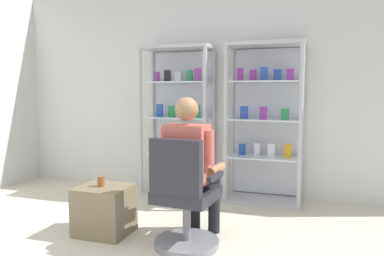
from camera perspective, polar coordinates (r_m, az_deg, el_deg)
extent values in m
cube|color=silver|center=(4.89, 5.05, 5.79)|extent=(6.00, 0.10, 2.70)
cylinder|color=#B7B7BC|center=(4.77, -7.89, 0.95)|extent=(0.05, 0.05, 1.90)
cylinder|color=#B7B7BC|center=(4.46, 1.97, 0.67)|extent=(0.05, 0.05, 1.90)
cylinder|color=#B7B7BC|center=(5.13, -5.92, 1.30)|extent=(0.05, 0.05, 1.90)
cylinder|color=#B7B7BC|center=(4.84, 3.30, 1.07)|extent=(0.05, 0.05, 1.90)
cube|color=#B7B7BC|center=(4.79, -2.30, 12.16)|extent=(0.90, 0.45, 0.04)
cube|color=#B7B7BC|center=(4.94, -2.21, -9.79)|extent=(0.90, 0.45, 0.04)
cube|color=silver|center=(4.98, -1.38, 1.20)|extent=(0.84, 0.02, 1.80)
cube|color=silver|center=(4.83, -2.23, -3.72)|extent=(0.82, 0.39, 0.02)
cube|color=gold|center=(4.94, -4.67, -2.71)|extent=(0.08, 0.03, 0.12)
cube|color=red|center=(4.82, -2.32, -2.92)|extent=(0.08, 0.04, 0.12)
cube|color=#999919|center=(4.78, 0.69, -2.79)|extent=(0.08, 0.04, 0.15)
cube|color=silver|center=(4.78, -2.25, 1.61)|extent=(0.82, 0.39, 0.02)
cube|color=#264CB2|center=(4.90, -4.96, 2.72)|extent=(0.08, 0.05, 0.16)
cube|color=#268C4C|center=(4.83, -3.16, 2.58)|extent=(0.09, 0.03, 0.14)
cube|color=purple|center=(4.73, -1.19, 2.43)|extent=(0.09, 0.05, 0.13)
cube|color=#268C4C|center=(4.69, 0.78, 2.60)|extent=(0.08, 0.04, 0.16)
cube|color=silver|center=(4.77, -2.28, 7.01)|extent=(0.82, 0.39, 0.02)
cube|color=purple|center=(4.90, -5.42, 7.79)|extent=(0.08, 0.04, 0.13)
cube|color=black|center=(4.82, -3.77, 7.94)|extent=(0.09, 0.06, 0.14)
cube|color=silver|center=(4.79, -2.14, 7.84)|extent=(0.09, 0.04, 0.12)
cube|color=#268C4C|center=(4.75, -0.41, 7.97)|extent=(0.08, 0.05, 0.14)
cube|color=purple|center=(4.64, 0.85, 8.13)|extent=(0.08, 0.05, 0.16)
cylinder|color=#B7B7BC|center=(4.39, 5.10, 0.58)|extent=(0.05, 0.05, 1.90)
cylinder|color=#B7B7BC|center=(4.28, 16.24, 0.24)|extent=(0.05, 0.05, 1.90)
cylinder|color=#B7B7BC|center=(4.78, 6.19, 0.99)|extent=(0.05, 0.05, 1.90)
cylinder|color=#B7B7BC|center=(4.68, 16.42, 0.68)|extent=(0.05, 0.05, 1.90)
cube|color=#B7B7BC|center=(4.53, 11.17, 12.43)|extent=(0.90, 0.45, 0.04)
cube|color=#B7B7BC|center=(4.69, 10.72, -10.76)|extent=(0.90, 0.45, 0.04)
cube|color=silver|center=(4.73, 11.27, 0.85)|extent=(0.84, 0.02, 1.80)
cube|color=silver|center=(4.57, 10.84, -4.37)|extent=(0.82, 0.39, 0.02)
cube|color=#264CB2|center=(4.64, 7.67, -3.23)|extent=(0.08, 0.04, 0.13)
cube|color=silver|center=(4.60, 9.89, -3.24)|extent=(0.07, 0.06, 0.15)
cube|color=silver|center=(4.52, 12.00, -3.38)|extent=(0.09, 0.04, 0.16)
cube|color=gold|center=(4.55, 14.36, -3.42)|extent=(0.09, 0.05, 0.15)
cube|color=silver|center=(4.51, 10.95, 1.27)|extent=(0.82, 0.39, 0.02)
cube|color=#264CB2|center=(4.53, 7.96, 2.38)|extent=(0.09, 0.05, 0.15)
cube|color=purple|center=(4.46, 10.82, 2.28)|extent=(0.08, 0.04, 0.15)
cube|color=#268C4C|center=(4.44, 13.98, 2.08)|extent=(0.09, 0.05, 0.13)
cube|color=silver|center=(4.50, 11.06, 6.99)|extent=(0.82, 0.39, 0.02)
cube|color=purple|center=(4.56, 7.36, 8.08)|extent=(0.08, 0.05, 0.15)
cube|color=purple|center=(4.56, 9.28, 7.94)|extent=(0.08, 0.05, 0.13)
cube|color=#264CB2|center=(4.48, 10.93, 8.10)|extent=(0.09, 0.05, 0.16)
cube|color=#264CB2|center=(4.51, 12.91, 7.89)|extent=(0.09, 0.05, 0.13)
cube|color=purple|center=(4.47, 14.76, 7.89)|extent=(0.09, 0.05, 0.14)
cylinder|color=slate|center=(3.38, -0.81, -17.14)|extent=(0.56, 0.56, 0.06)
cylinder|color=slate|center=(3.30, -0.81, -13.86)|extent=(0.07, 0.07, 0.41)
cube|color=#26262D|center=(3.23, -0.82, -10.10)|extent=(0.53, 0.53, 0.10)
cube|color=#26262D|center=(2.98, -2.52, -6.02)|extent=(0.45, 0.12, 0.45)
cube|color=#26262D|center=(3.09, 3.59, -7.41)|extent=(0.07, 0.30, 0.04)
cube|color=#26262D|center=(3.30, -4.95, -6.56)|extent=(0.07, 0.30, 0.04)
cylinder|color=black|center=(3.35, 2.20, -7.79)|extent=(0.18, 0.41, 0.14)
cylinder|color=black|center=(3.60, 3.39, -11.43)|extent=(0.11, 0.11, 0.56)
cylinder|color=black|center=(3.42, -0.94, -7.47)|extent=(0.18, 0.41, 0.14)
cylinder|color=black|center=(3.67, 0.41, -11.08)|extent=(0.11, 0.11, 0.56)
cube|color=#BF594C|center=(3.16, -0.83, -3.98)|extent=(0.38, 0.25, 0.50)
sphere|color=#99704C|center=(3.11, -0.84, 2.93)|extent=(0.20, 0.20, 0.20)
cylinder|color=#BF594C|center=(3.07, 2.57, -2.94)|extent=(0.09, 0.09, 0.28)
cylinder|color=#99704C|center=(3.27, 3.71, -6.31)|extent=(0.11, 0.31, 0.08)
cylinder|color=#BF594C|center=(3.23, -4.05, -2.50)|extent=(0.09, 0.09, 0.28)
cylinder|color=#99704C|center=(3.43, -2.60, -5.76)|extent=(0.11, 0.31, 0.08)
cube|color=#72664C|center=(3.68, -13.21, -12.09)|extent=(0.48, 0.43, 0.45)
cylinder|color=brown|center=(3.62, -13.75, -7.91)|extent=(0.07, 0.07, 0.10)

